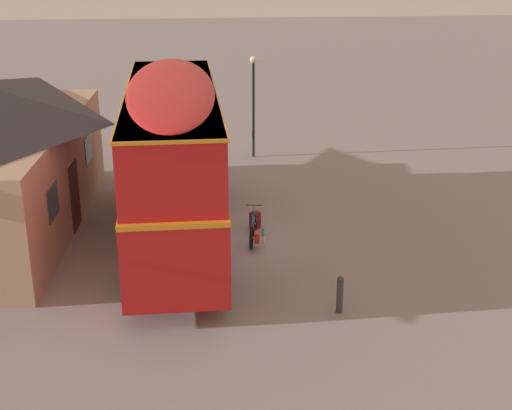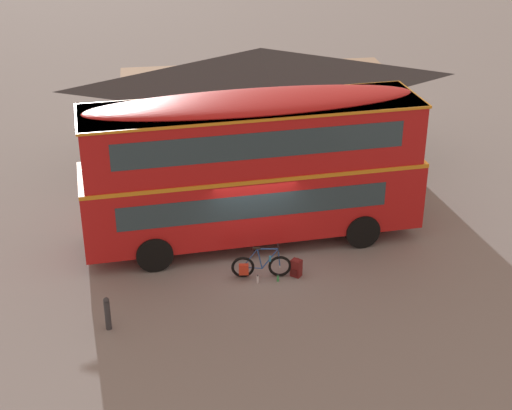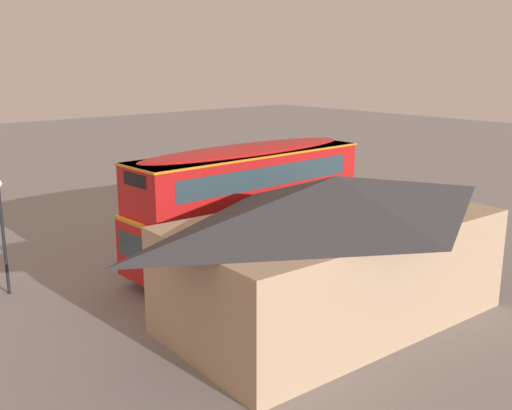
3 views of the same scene
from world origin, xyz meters
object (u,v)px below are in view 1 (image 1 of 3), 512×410
at_px(water_bottle_clear_plastic, 264,240).
at_px(kerb_bollard, 340,294).
at_px(touring_bicycle, 253,231).
at_px(double_decker_bus, 173,156).
at_px(water_bottle_green_metal, 263,232).
at_px(street_lamp, 253,95).
at_px(backpack_on_ground, 255,219).

bearing_deg(water_bottle_clear_plastic, kerb_bollard, -161.65).
bearing_deg(touring_bicycle, double_decker_bus, 83.41).
bearing_deg(water_bottle_green_metal, street_lamp, -2.69).
bearing_deg(double_decker_bus, backpack_on_ground, -71.32).
xyz_separation_m(touring_bicycle, water_bottle_clear_plastic, (-0.11, -0.31, -0.25)).
bearing_deg(street_lamp, water_bottle_clear_plastic, 177.33).
bearing_deg(street_lamp, backpack_on_ground, 175.72).
bearing_deg(backpack_on_ground, touring_bicycle, 172.47).
bearing_deg(backpack_on_ground, kerb_bollard, -163.86).
bearing_deg(water_bottle_green_metal, touring_bicycle, 145.80).
distance_m(water_bottle_green_metal, kerb_bollard, 5.11).
relative_size(street_lamp, kerb_bollard, 4.22).
xyz_separation_m(double_decker_bus, street_lamp, (8.52, -2.99, -0.07)).
bearing_deg(double_decker_bus, kerb_bollard, -139.43).
bearing_deg(double_decker_bus, street_lamp, -19.35).
bearing_deg(double_decker_bus, water_bottle_clear_plastic, -98.27).
bearing_deg(backpack_on_ground, water_bottle_green_metal, -162.53).
bearing_deg(water_bottle_green_metal, double_decker_bus, 94.89).
distance_m(touring_bicycle, backpack_on_ground, 1.09).
height_order(backpack_on_ground, street_lamp, street_lamp).
xyz_separation_m(water_bottle_green_metal, kerb_bollard, (-4.90, -1.40, 0.40)).
bearing_deg(water_bottle_clear_plastic, street_lamp, -2.67).
xyz_separation_m(water_bottle_clear_plastic, water_bottle_green_metal, (0.60, -0.02, -0.02)).
bearing_deg(backpack_on_ground, street_lamp, -4.28).
xyz_separation_m(double_decker_bus, water_bottle_green_metal, (0.22, -2.60, -2.54)).
bearing_deg(water_bottle_clear_plastic, double_decker_bus, 81.73).
bearing_deg(street_lamp, double_decker_bus, 160.65).
distance_m(double_decker_bus, touring_bicycle, 3.22).
relative_size(backpack_on_ground, kerb_bollard, 0.60).
height_order(double_decker_bus, street_lamp, double_decker_bus).
xyz_separation_m(touring_bicycle, kerb_bollard, (-4.41, -1.73, 0.13)).
xyz_separation_m(double_decker_bus, backpack_on_ground, (0.82, -2.41, -2.35)).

